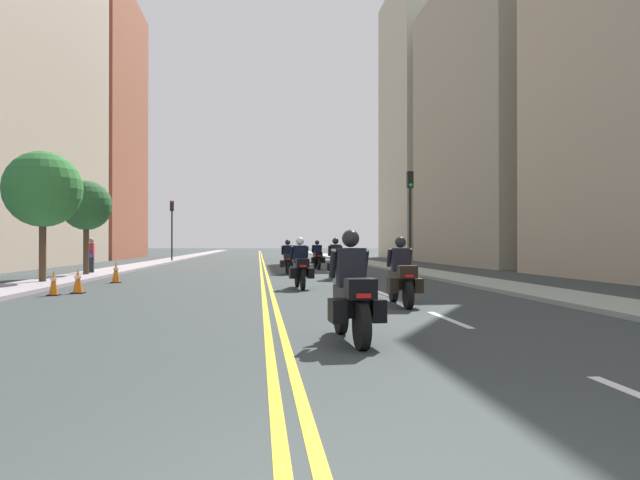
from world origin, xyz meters
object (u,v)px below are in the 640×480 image
at_px(traffic_cone_1, 54,283).
at_px(traffic_light_near, 410,204).
at_px(traffic_light_far, 172,220).
at_px(street_tree_1, 86,206).
at_px(motorcycle_0, 352,297).
at_px(motorcycle_3, 336,263).
at_px(street_tree_0, 43,190).
at_px(pedestrian_2, 92,256).
at_px(motorcycle_1, 401,278).
at_px(motorcycle_2, 300,267).
at_px(traffic_cone_0, 116,272).
at_px(motorcycle_5, 317,258).
at_px(motorcycle_4, 288,260).
at_px(traffic_cone_2, 78,281).

bearing_deg(traffic_cone_1, traffic_light_near, 39.71).
xyz_separation_m(traffic_light_far, street_tree_1, (-0.63, -20.80, -0.25)).
height_order(motorcycle_0, motorcycle_3, motorcycle_3).
bearing_deg(motorcycle_3, street_tree_0, -167.53).
xyz_separation_m(motorcycle_3, street_tree_1, (-10.51, 2.91, 2.40)).
relative_size(pedestrian_2, street_tree_1, 0.41).
relative_size(motorcycle_0, motorcycle_3, 0.95).
xyz_separation_m(motorcycle_1, pedestrian_2, (-10.91, 14.47, 0.23)).
bearing_deg(motorcycle_2, traffic_cone_0, 148.39).
distance_m(motorcycle_5, street_tree_1, 12.85).
relative_size(traffic_cone_0, street_tree_0, 0.17).
bearing_deg(traffic_light_near, motorcycle_4, -178.10).
xyz_separation_m(traffic_cone_0, traffic_cone_1, (-0.45, -5.20, -0.05)).
height_order(motorcycle_0, street_tree_0, street_tree_0).
bearing_deg(motorcycle_2, motorcycle_0, -92.86).
height_order(motorcycle_2, street_tree_1, street_tree_1).
height_order(motorcycle_2, traffic_light_near, traffic_light_near).
bearing_deg(street_tree_0, motorcycle_3, 10.32).
distance_m(pedestrian_2, street_tree_0, 6.85).
bearing_deg(traffic_cone_0, street_tree_0, -161.48).
bearing_deg(street_tree_0, motorcycle_0, -55.50).
relative_size(motorcycle_0, traffic_cone_0, 2.60).
relative_size(motorcycle_2, pedestrian_2, 1.26).
bearing_deg(motorcycle_2, street_tree_0, 159.48).
distance_m(motorcycle_0, traffic_cone_0, 15.17).
relative_size(motorcycle_0, pedestrian_2, 1.25).
xyz_separation_m(traffic_light_far, street_tree_0, (-0.73, -25.64, 0.01)).
bearing_deg(traffic_cone_1, motorcycle_1, -22.19).
distance_m(traffic_light_far, street_tree_1, 20.81).
bearing_deg(street_tree_1, motorcycle_5, 31.73).
relative_size(motorcycle_5, traffic_cone_1, 3.15).
relative_size(motorcycle_4, traffic_cone_0, 2.80).
bearing_deg(motorcycle_0, traffic_cone_0, 112.55).
bearing_deg(motorcycle_0, traffic_light_far, 98.85).
distance_m(traffic_cone_0, street_tree_0, 3.81).
bearing_deg(motorcycle_0, motorcycle_3, 80.24).
distance_m(traffic_light_near, traffic_light_far, 23.90).
distance_m(motorcycle_1, traffic_light_far, 35.30).
bearing_deg(motorcycle_0, motorcycle_4, 86.86).
bearing_deg(street_tree_0, traffic_cone_2, -58.55).
xyz_separation_m(motorcycle_0, traffic_cone_1, (-7.01, 8.48, -0.30)).
xyz_separation_m(traffic_cone_1, pedestrian_2, (-1.96, 10.82, 0.52)).
relative_size(motorcycle_5, traffic_cone_2, 3.07).
bearing_deg(traffic_light_near, motorcycle_0, -107.22).
relative_size(motorcycle_1, traffic_light_far, 0.47).
bearing_deg(traffic_light_near, traffic_cone_2, -140.99).
height_order(motorcycle_2, street_tree_0, street_tree_0).
xyz_separation_m(traffic_light_near, street_tree_0, (-14.84, -6.36, -0.05)).
bearing_deg(street_tree_0, motorcycle_2, -17.49).
bearing_deg(traffic_cone_2, motorcycle_1, -26.81).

